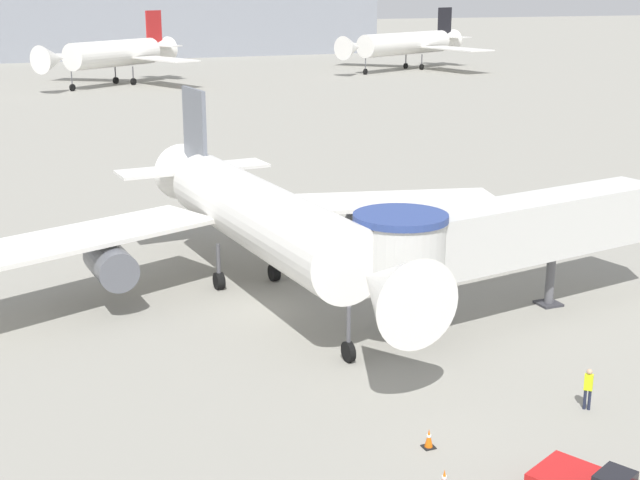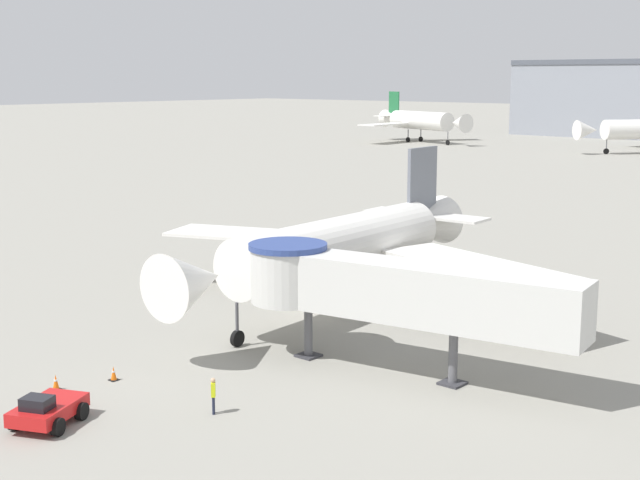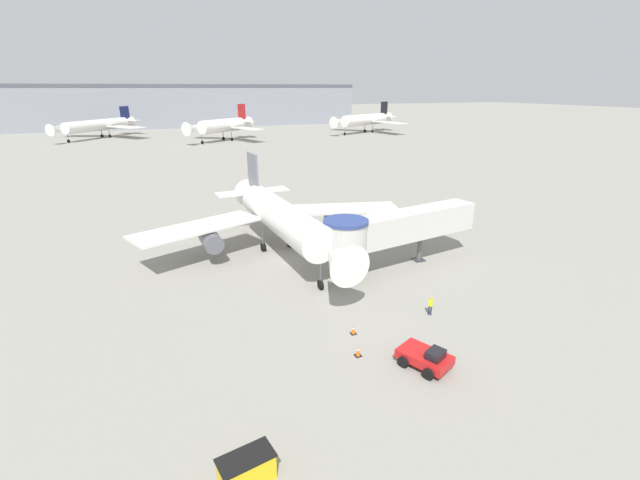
% 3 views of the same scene
% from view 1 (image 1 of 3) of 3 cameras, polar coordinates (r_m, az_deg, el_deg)
% --- Properties ---
extents(ground_plane, '(800.00, 800.00, 0.00)m').
position_cam_1_polar(ground_plane, '(43.98, -3.39, -4.36)').
color(ground_plane, gray).
extents(main_airplane, '(30.59, 27.29, 9.60)m').
position_cam_1_polar(main_airplane, '(44.87, -4.04, 1.47)').
color(main_airplane, white).
rests_on(main_airplane, ground_plane).
extents(jet_bridge, '(17.64, 5.93, 5.90)m').
position_cam_1_polar(jet_bridge, '(41.88, 11.13, 0.39)').
color(jet_bridge, silver).
rests_on(jet_bridge, ground_plane).
extents(traffic_cone_near_nose, '(0.42, 0.42, 0.69)m').
position_cam_1_polar(traffic_cone_near_nose, '(31.31, 6.98, -12.51)').
color(traffic_cone_near_nose, black).
rests_on(traffic_cone_near_nose, ground_plane).
extents(ground_crew_marshaller, '(0.35, 0.35, 1.63)m').
position_cam_1_polar(ground_crew_marshaller, '(34.84, 16.79, -8.94)').
color(ground_crew_marshaller, '#1E2338').
rests_on(ground_crew_marshaller, ground_plane).
extents(background_jet_black_tail, '(34.25, 32.49, 11.61)m').
position_cam_1_polar(background_jet_black_tail, '(176.59, 5.60, 12.41)').
color(background_jet_black_tail, white).
rests_on(background_jet_black_tail, ground_plane).
extents(background_jet_red_tail, '(26.06, 26.07, 11.69)m').
position_cam_1_polar(background_jet_red_tail, '(150.84, -12.97, 11.55)').
color(background_jet_red_tail, white).
rests_on(background_jet_red_tail, ground_plane).
extents(terminal_building, '(165.49, 23.79, 18.51)m').
position_cam_1_polar(terminal_building, '(214.79, -18.66, 13.39)').
color(terminal_building, gray).
rests_on(terminal_building, ground_plane).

